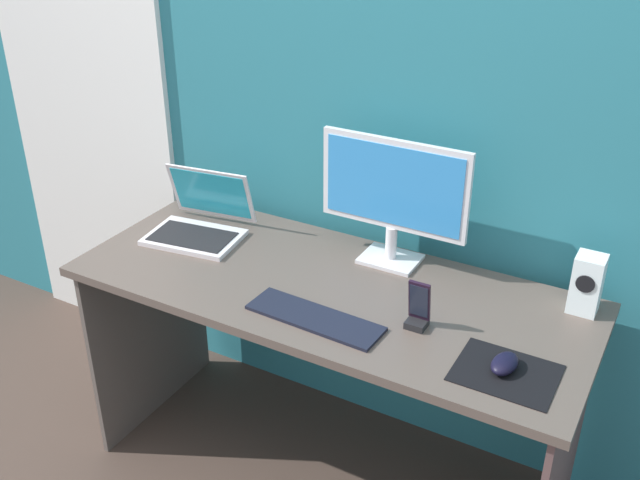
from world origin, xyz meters
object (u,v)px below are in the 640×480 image
at_px(laptop, 200,222).
at_px(speaker_right, 587,284).
at_px(mouse, 505,364).
at_px(phone_in_dock, 418,311).
at_px(monitor, 393,194).
at_px(keyboard_external, 315,318).

bearing_deg(laptop, speaker_right, 7.01).
xyz_separation_m(mouse, phone_in_dock, (-0.26, 0.07, 0.03)).
bearing_deg(speaker_right, monitor, -179.43).
bearing_deg(speaker_right, mouse, -106.69).
relative_size(monitor, speaker_right, 2.74).
distance_m(monitor, laptop, 0.68).
bearing_deg(keyboard_external, monitor, 86.18).
relative_size(keyboard_external, phone_in_dock, 2.81).
bearing_deg(phone_in_dock, monitor, 126.13).
xyz_separation_m(keyboard_external, mouse, (0.52, 0.03, 0.02)).
relative_size(laptop, phone_in_dock, 2.41).
bearing_deg(monitor, mouse, -37.59).
bearing_deg(mouse, phone_in_dock, 170.75).
distance_m(speaker_right, laptop, 1.23).
relative_size(speaker_right, laptop, 0.51).
xyz_separation_m(speaker_right, phone_in_dock, (-0.38, -0.30, -0.04)).
height_order(speaker_right, laptop, laptop).
relative_size(keyboard_external, mouse, 3.92).
distance_m(speaker_right, phone_in_dock, 0.48).
distance_m(speaker_right, mouse, 0.39).
distance_m(laptop, phone_in_dock, 0.86).
xyz_separation_m(laptop, keyboard_external, (0.59, -0.26, -0.04)).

